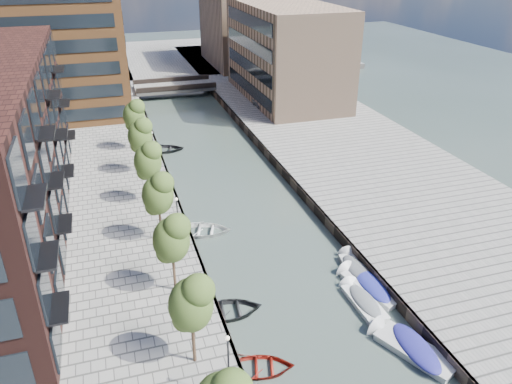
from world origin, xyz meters
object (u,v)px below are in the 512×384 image
motorboat_0 (367,284)px  tree_1 (191,302)px  sloop_4 (164,151)px  car (260,103)px  tree_6 (134,114)px  sloop_2 (261,370)px  tree_2 (171,237)px  sloop_3 (203,233)px  motorboat_4 (355,269)px  tree_3 (158,192)px  bridge (174,87)px  tree_4 (148,159)px  tree_5 (140,134)px  motorboat_1 (361,300)px  sloop_0 (227,314)px  motorboat_3 (408,347)px

motorboat_0 → tree_1: bearing=-162.3°
sloop_4 → car: (15.98, 11.10, 1.61)m
tree_6 → motorboat_0: 33.94m
sloop_2 → car: (15.34, 48.05, 1.61)m
tree_1 → tree_2: bearing=90.0°
tree_6 → sloop_3: tree_6 is taller
motorboat_4 → tree_3: bearing=151.5°
tree_1 → motorboat_0: 15.29m
motorboat_0 → car: bearing=82.9°
bridge → tree_4: tree_4 is taller
tree_4 → tree_5: 7.00m
tree_6 → sloop_3: bearing=-79.3°
sloop_4 → motorboat_0: size_ratio=0.91×
tree_3 → sloop_3: (3.68, 1.55, -5.31)m
tree_1 → motorboat_1: tree_1 is taller
sloop_0 → car: car is taller
motorboat_1 → motorboat_4: size_ratio=0.89×
motorboat_3 → bridge: bearing=94.2°
tree_2 → sloop_4: tree_2 is taller
sloop_3 → bridge: bearing=11.3°
bridge → motorboat_1: size_ratio=2.84×
motorboat_4 → motorboat_0: bearing=-93.9°
sloop_0 → motorboat_0: (10.63, -0.15, 0.21)m
tree_5 → sloop_3: 14.02m
sloop_3 → motorboat_0: 15.03m
sloop_4 → motorboat_1: bearing=-153.4°
tree_3 → motorboat_4: size_ratio=1.16×
sloop_4 → motorboat_4: size_ratio=0.98×
tree_1 → tree_6: same height
motorboat_3 → tree_5: bearing=113.5°
sloop_2 → sloop_3: (-0.06, 16.51, 0.00)m
tree_2 → motorboat_1: (12.52, -4.05, -5.12)m
sloop_2 → car: 50.46m
tree_3 → motorboat_0: (13.73, -9.61, -5.09)m
tree_4 → motorboat_3: size_ratio=1.02×
sloop_3 → motorboat_3: motorboat_3 is taller
tree_5 → motorboat_3: size_ratio=1.02×
tree_2 → sloop_0: bearing=-38.5°
sloop_2 → bridge: bearing=10.0°
tree_2 → tree_3: size_ratio=1.00×
sloop_3 → motorboat_0: (10.05, -11.17, 0.21)m
tree_3 → motorboat_0: bearing=-35.0°
tree_1 → sloop_0: 7.64m
tree_1 → sloop_3: (3.68, 15.55, -5.31)m
bridge → tree_3: 47.92m
sloop_2 → motorboat_4: 12.56m
tree_5 → sloop_0: size_ratio=1.21×
motorboat_4 → tree_6: bearing=115.9°
tree_1 → motorboat_1: size_ratio=1.30×
tree_6 → motorboat_4: tree_6 is taller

